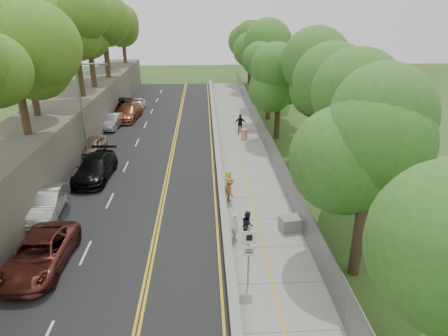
{
  "coord_description": "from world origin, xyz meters",
  "views": [
    {
      "loc": [
        -0.84,
        -18.04,
        12.12
      ],
      "look_at": [
        0.5,
        8.0,
        1.4
      ],
      "focal_mm": 32.0,
      "sensor_mm": 36.0,
      "label": 1
    }
  ],
  "objects_px": {
    "concrete_block": "(290,223)",
    "car_1": "(47,203)",
    "signpost": "(249,250)",
    "painter_0": "(228,181)",
    "construction_barrel": "(244,134)",
    "streetlight": "(84,105)",
    "car_2": "(40,254)",
    "person_far": "(240,123)"
  },
  "relations": [
    {
      "from": "car_2",
      "to": "person_far",
      "type": "bearing_deg",
      "value": 62.95
    },
    {
      "from": "signpost",
      "to": "painter_0",
      "type": "xyz_separation_m",
      "value": [
        -0.3,
        10.01,
        -1.14
      ]
    },
    {
      "from": "signpost",
      "to": "construction_barrel",
      "type": "xyz_separation_m",
      "value": [
        1.95,
        21.65,
        -1.42
      ]
    },
    {
      "from": "car_1",
      "to": "person_far",
      "type": "xyz_separation_m",
      "value": [
        13.4,
        16.33,
        0.18
      ]
    },
    {
      "from": "streetlight",
      "to": "painter_0",
      "type": "distance_m",
      "value": 13.76
    },
    {
      "from": "car_2",
      "to": "person_far",
      "type": "height_order",
      "value": "person_far"
    },
    {
      "from": "construction_barrel",
      "to": "signpost",
      "type": "bearing_deg",
      "value": -95.15
    },
    {
      "from": "car_2",
      "to": "painter_0",
      "type": "distance_m",
      "value": 12.71
    },
    {
      "from": "streetlight",
      "to": "car_2",
      "type": "distance_m",
      "value": 15.69
    },
    {
      "from": "signpost",
      "to": "construction_barrel",
      "type": "bearing_deg",
      "value": 84.85
    },
    {
      "from": "signpost",
      "to": "concrete_block",
      "type": "distance_m",
      "value": 5.82
    },
    {
      "from": "person_far",
      "to": "car_1",
      "type": "bearing_deg",
      "value": 52.83
    },
    {
      "from": "streetlight",
      "to": "signpost",
      "type": "xyz_separation_m",
      "value": [
        11.51,
        -17.02,
        -2.68
      ]
    },
    {
      "from": "concrete_block",
      "to": "car_1",
      "type": "height_order",
      "value": "car_1"
    },
    {
      "from": "painter_0",
      "to": "person_far",
      "type": "xyz_separation_m",
      "value": [
        2.05,
        13.67,
        0.18
      ]
    },
    {
      "from": "car_1",
      "to": "painter_0",
      "type": "relative_size",
      "value": 3.07
    },
    {
      "from": "streetlight",
      "to": "car_1",
      "type": "xyz_separation_m",
      "value": [
        -0.14,
        -9.66,
        -3.82
      ]
    },
    {
      "from": "person_far",
      "to": "construction_barrel",
      "type": "bearing_deg",
      "value": 97.82
    },
    {
      "from": "car_1",
      "to": "car_2",
      "type": "height_order",
      "value": "car_1"
    },
    {
      "from": "signpost",
      "to": "painter_0",
      "type": "relative_size",
      "value": 2.01
    },
    {
      "from": "streetlight",
      "to": "painter_0",
      "type": "height_order",
      "value": "streetlight"
    },
    {
      "from": "car_1",
      "to": "car_2",
      "type": "bearing_deg",
      "value": -79.24
    },
    {
      "from": "painter_0",
      "to": "person_far",
      "type": "distance_m",
      "value": 13.82
    },
    {
      "from": "car_1",
      "to": "person_far",
      "type": "relative_size",
      "value": 2.49
    },
    {
      "from": "car_1",
      "to": "signpost",
      "type": "bearing_deg",
      "value": -37.76
    },
    {
      "from": "streetlight",
      "to": "construction_barrel",
      "type": "distance_m",
      "value": 14.82
    },
    {
      "from": "construction_barrel",
      "to": "person_far",
      "type": "xyz_separation_m",
      "value": [
        -0.2,
        2.03,
        0.46
      ]
    },
    {
      "from": "person_far",
      "to": "painter_0",
      "type": "bearing_deg",
      "value": 83.67
    },
    {
      "from": "car_1",
      "to": "car_2",
      "type": "distance_m",
      "value": 5.71
    },
    {
      "from": "signpost",
      "to": "person_far",
      "type": "bearing_deg",
      "value": 85.77
    },
    {
      "from": "construction_barrel",
      "to": "car_1",
      "type": "distance_m",
      "value": 19.74
    },
    {
      "from": "car_1",
      "to": "person_far",
      "type": "distance_m",
      "value": 21.13
    },
    {
      "from": "concrete_block",
      "to": "car_1",
      "type": "bearing_deg",
      "value": 169.99
    },
    {
      "from": "concrete_block",
      "to": "car_1",
      "type": "xyz_separation_m",
      "value": [
        -14.61,
        2.58,
        0.38
      ]
    },
    {
      "from": "signpost",
      "to": "concrete_block",
      "type": "bearing_deg",
      "value": 58.23
    },
    {
      "from": "streetlight",
      "to": "construction_barrel",
      "type": "height_order",
      "value": "streetlight"
    },
    {
      "from": "car_1",
      "to": "painter_0",
      "type": "height_order",
      "value": "car_1"
    },
    {
      "from": "construction_barrel",
      "to": "concrete_block",
      "type": "height_order",
      "value": "construction_barrel"
    },
    {
      "from": "car_1",
      "to": "painter_0",
      "type": "xyz_separation_m",
      "value": [
        11.35,
        2.66,
        0.0
      ]
    },
    {
      "from": "construction_barrel",
      "to": "car_1",
      "type": "relative_size",
      "value": 0.21
    },
    {
      "from": "streetlight",
      "to": "person_far",
      "type": "height_order",
      "value": "streetlight"
    },
    {
      "from": "streetlight",
      "to": "concrete_block",
      "type": "distance_m",
      "value": 19.41
    }
  ]
}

